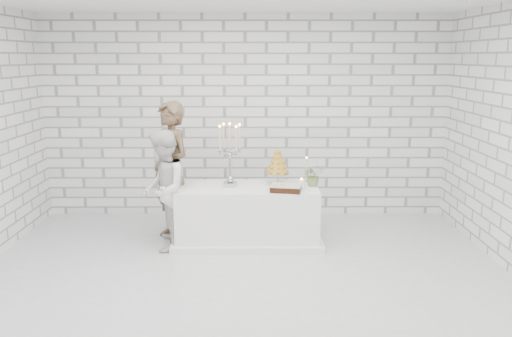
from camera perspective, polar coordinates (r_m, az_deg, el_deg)
name	(u,v)px	position (r m, az deg, el deg)	size (l,w,h in m)	color
ground	(242,281)	(5.77, -1.49, -12.26)	(6.00, 5.00, 0.01)	silver
wall_back	(245,117)	(7.80, -1.17, 5.65)	(6.00, 0.01, 3.00)	white
wall_front	(232,220)	(2.89, -2.69, -5.68)	(6.00, 0.01, 3.00)	white
cake_table	(248,214)	(6.80, -0.92, -5.04)	(1.80, 0.80, 0.75)	white
groom	(171,171)	(6.89, -9.29, -0.32)	(0.67, 0.44, 1.83)	brown
bride	(163,190)	(6.58, -10.13, -2.37)	(0.73, 0.57, 1.51)	white
candelabra	(230,155)	(6.63, -2.87, 1.52)	(0.33, 0.33, 0.83)	#A7A7B2
croquembouche	(278,166)	(6.78, 2.39, 0.25)	(0.31, 0.31, 0.47)	#B17C1E
chocolate_cake	(286,188)	(6.45, 3.29, -2.15)	(0.37, 0.26, 0.08)	black
pillar_candle	(301,184)	(6.59, 5.00, -1.72)	(0.08, 0.08, 0.12)	white
extra_taper	(306,170)	(6.93, 5.53, -0.19)	(0.06, 0.06, 0.32)	beige
flowers	(313,175)	(6.73, 6.31, -0.72)	(0.26, 0.22, 0.28)	#557039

